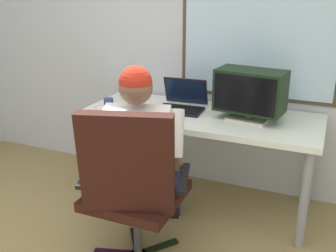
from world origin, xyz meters
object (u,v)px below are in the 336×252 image
object	(u,v)px
coffee_mug	(109,104)
wine_glass	(141,100)
desk	(200,124)
person_seated	(142,154)
crt_monitor	(250,92)
office_chair	(132,184)
laptop	(182,101)
desk_speaker	(132,91)

from	to	relation	value
coffee_mug	wine_glass	bearing A→B (deg)	9.03
desk	coffee_mug	world-z (taller)	coffee_mug
person_seated	coffee_mug	bearing A→B (deg)	138.12
crt_monitor	desk	bearing A→B (deg)	-178.83
desk	crt_monitor	size ratio (longest dim) A/B	3.52
office_chair	laptop	size ratio (longest dim) A/B	2.93
wine_glass	coffee_mug	bearing A→B (deg)	-170.97
desk	desk_speaker	bearing A→B (deg)	167.64
desk	laptop	bearing A→B (deg)	157.41
wine_glass	coffee_mug	distance (m)	0.26
desk_speaker	office_chair	bearing A→B (deg)	-62.69
desk_speaker	coffee_mug	world-z (taller)	desk_speaker
office_chair	desk_speaker	world-z (taller)	office_chair
laptop	coffee_mug	world-z (taller)	laptop
office_chair	person_seated	xyz separation A→B (m)	(-0.07, 0.28, 0.06)
desk	wine_glass	world-z (taller)	wine_glass
office_chair	person_seated	world-z (taller)	person_seated
desk	coffee_mug	bearing A→B (deg)	-165.83
laptop	crt_monitor	bearing A→B (deg)	-6.96
desk	desk_speaker	size ratio (longest dim) A/B	11.24
person_seated	crt_monitor	size ratio (longest dim) A/B	2.47
crt_monitor	coffee_mug	xyz separation A→B (m)	(-1.02, -0.18, -0.16)
crt_monitor	desk_speaker	distance (m)	1.00
person_seated	wine_glass	size ratio (longest dim) A/B	8.66
crt_monitor	office_chair	bearing A→B (deg)	-116.49
office_chair	coffee_mug	world-z (taller)	office_chair
desk	crt_monitor	distance (m)	0.45
crt_monitor	coffee_mug	bearing A→B (deg)	-170.19
office_chair	laptop	world-z (taller)	office_chair
wine_glass	coffee_mug	world-z (taller)	wine_glass
desk	person_seated	size ratio (longest dim) A/B	1.42
crt_monitor	coffee_mug	size ratio (longest dim) A/B	5.61
coffee_mug	crt_monitor	bearing A→B (deg)	9.81
person_seated	coffee_mug	size ratio (longest dim) A/B	13.88
crt_monitor	laptop	xyz separation A→B (m)	(-0.52, 0.06, -0.14)
desk	laptop	world-z (taller)	laptop
office_chair	coffee_mug	bearing A→B (deg)	128.28
coffee_mug	laptop	bearing A→B (deg)	25.54
crt_monitor	desk_speaker	size ratio (longest dim) A/B	3.20
laptop	coffee_mug	size ratio (longest dim) A/B	4.05
crt_monitor	wine_glass	size ratio (longest dim) A/B	3.50
office_chair	crt_monitor	size ratio (longest dim) A/B	2.11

